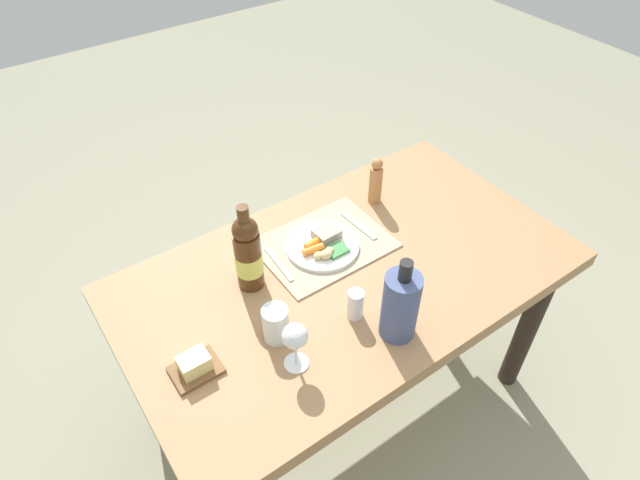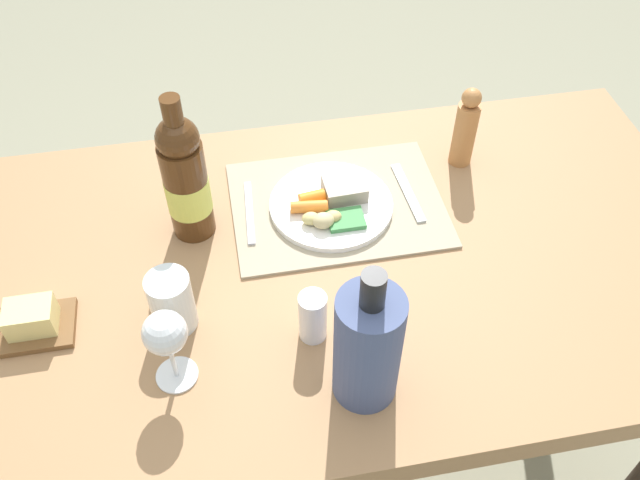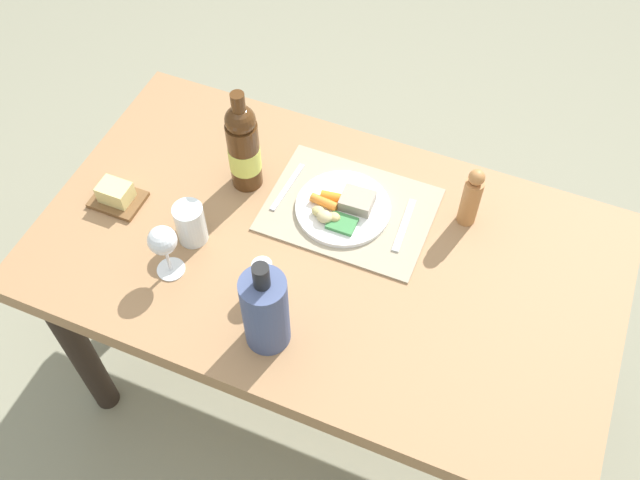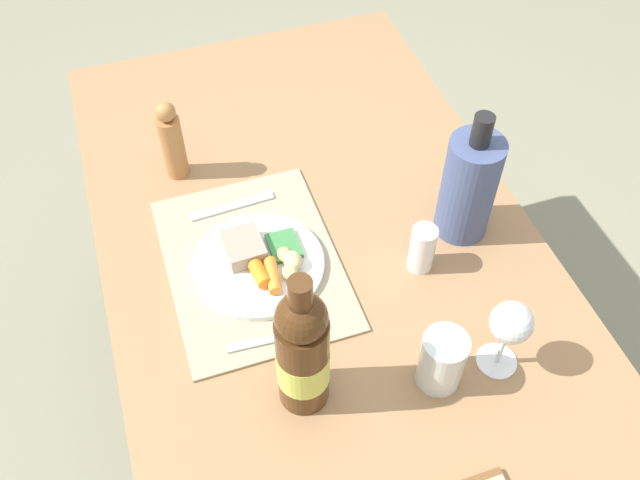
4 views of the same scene
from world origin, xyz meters
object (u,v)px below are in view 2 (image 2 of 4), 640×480
(dinner_plate, at_px, (332,204))
(wine_bottle, at_px, (185,179))
(salt_shaker, at_px, (313,317))
(butter_dish, at_px, (33,321))
(water_tumbler, at_px, (172,305))
(fork, at_px, (408,192))
(pepper_mill, at_px, (466,129))
(knife, at_px, (250,212))
(cooler_bottle, at_px, (368,346))
(dining_table, at_px, (347,290))
(wine_glass, at_px, (166,336))

(dinner_plate, relative_size, wine_bottle, 0.80)
(salt_shaker, distance_m, butter_dish, 0.47)
(dinner_plate, bearing_deg, water_tumbler, 34.64)
(butter_dish, bearing_deg, fork, -164.01)
(pepper_mill, bearing_deg, salt_shaker, 44.65)
(knife, height_order, water_tumbler, water_tumbler)
(wine_bottle, bearing_deg, water_tumbler, 78.64)
(knife, relative_size, wine_bottle, 0.56)
(salt_shaker, height_order, pepper_mill, pepper_mill)
(pepper_mill, bearing_deg, cooler_bottle, 56.85)
(dinner_plate, height_order, pepper_mill, pepper_mill)
(pepper_mill, xyz_separation_m, wine_bottle, (0.57, 0.10, 0.04))
(salt_shaker, bearing_deg, cooler_bottle, 119.08)
(dinner_plate, distance_m, pepper_mill, 0.32)
(pepper_mill, distance_m, butter_dish, 0.90)
(cooler_bottle, xyz_separation_m, wine_bottle, (0.25, -0.40, 0.02))
(dining_table, distance_m, wine_bottle, 0.38)
(knife, height_order, butter_dish, butter_dish)
(butter_dish, xyz_separation_m, water_tumbler, (-0.24, 0.03, 0.03))
(dinner_plate, height_order, salt_shaker, salt_shaker)
(knife, distance_m, pepper_mill, 0.47)
(knife, distance_m, wine_bottle, 0.16)
(fork, bearing_deg, wine_bottle, -1.40)
(dining_table, relative_size, pepper_mill, 7.86)
(fork, bearing_deg, dining_table, 39.17)
(wine_bottle, bearing_deg, pepper_mill, -170.37)
(salt_shaker, relative_size, wine_glass, 0.64)
(dining_table, bearing_deg, fork, -137.67)
(dining_table, distance_m, fork, 0.23)
(cooler_bottle, distance_m, wine_glass, 0.30)
(butter_dish, distance_m, water_tumbler, 0.24)
(knife, bearing_deg, cooler_bottle, 111.85)
(dining_table, xyz_separation_m, wine_bottle, (0.28, -0.13, 0.23))
(wine_glass, bearing_deg, fork, -144.77)
(water_tumbler, bearing_deg, pepper_mill, -152.82)
(butter_dish, bearing_deg, knife, -152.06)
(dining_table, height_order, water_tumbler, water_tumbler)
(salt_shaker, bearing_deg, fork, -129.85)
(pepper_mill, distance_m, wine_bottle, 0.58)
(pepper_mill, xyz_separation_m, butter_dish, (0.85, 0.29, -0.06))
(salt_shaker, bearing_deg, dining_table, -121.06)
(knife, relative_size, pepper_mill, 0.94)
(wine_bottle, bearing_deg, dining_table, 155.52)
(cooler_bottle, distance_m, wine_bottle, 0.47)
(pepper_mill, relative_size, wine_bottle, 0.60)
(fork, distance_m, butter_dish, 0.74)
(salt_shaker, bearing_deg, pepper_mill, -135.35)
(dinner_plate, relative_size, knife, 1.43)
(wine_bottle, bearing_deg, fork, -178.24)
(cooler_bottle, bearing_deg, dinner_plate, -93.62)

